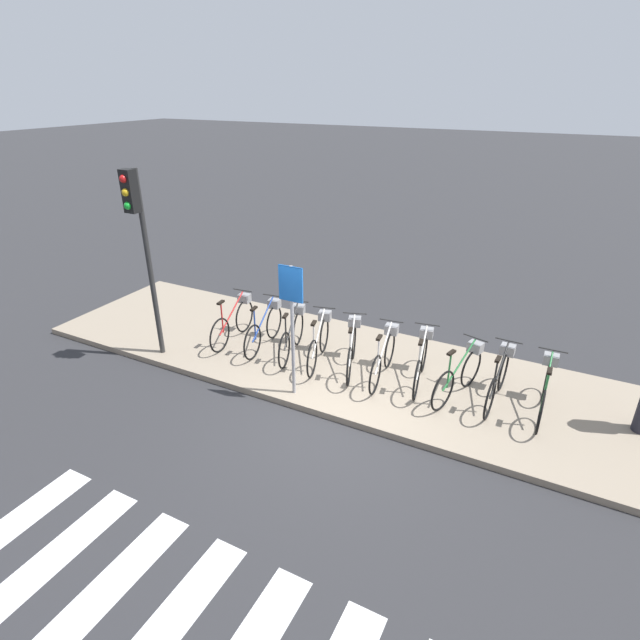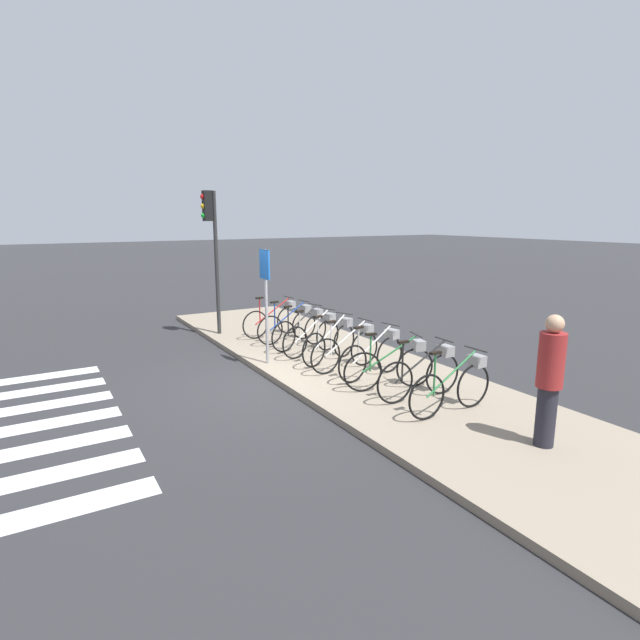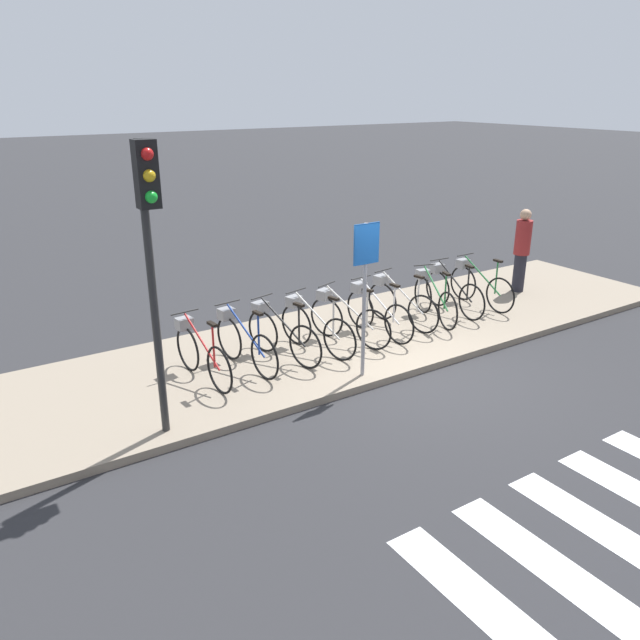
{
  "view_description": "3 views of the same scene",
  "coord_description": "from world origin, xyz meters",
  "views": [
    {
      "loc": [
        2.95,
        -6.17,
        5.13
      ],
      "look_at": [
        -0.66,
        0.81,
        1.4
      ],
      "focal_mm": 28.0,
      "sensor_mm": 36.0,
      "label": 1
    },
    {
      "loc": [
        8.41,
        -3.91,
        3.16
      ],
      "look_at": [
        0.48,
        0.77,
        1.25
      ],
      "focal_mm": 28.0,
      "sensor_mm": 36.0,
      "label": 2
    },
    {
      "loc": [
        -6.28,
        -6.74,
        4.32
      ],
      "look_at": [
        -1.45,
        0.69,
        1.02
      ],
      "focal_mm": 35.0,
      "sensor_mm": 36.0,
      "label": 3
    }
  ],
  "objects": [
    {
      "name": "sign_post",
      "position": [
        -0.91,
        0.29,
        1.74
      ],
      "size": [
        0.44,
        0.07,
        2.39
      ],
      "color": "#99999E",
      "rests_on": "sidewalk"
    },
    {
      "name": "parked_bicycle_2",
      "position": [
        -1.67,
        1.57,
        0.58
      ],
      "size": [
        0.57,
        1.68,
        1.06
      ],
      "color": "black",
      "rests_on": "sidewalk"
    },
    {
      "name": "parked_bicycle_6",
      "position": [
        0.97,
        1.71,
        0.58
      ],
      "size": [
        0.46,
        1.71,
        1.06
      ],
      "color": "black",
      "rests_on": "sidewalk"
    },
    {
      "name": "parked_bicycle_0",
      "position": [
        -3.08,
        1.53,
        0.58
      ],
      "size": [
        0.46,
        1.72,
        1.06
      ],
      "color": "black",
      "rests_on": "sidewalk"
    },
    {
      "name": "parked_bicycle_4",
      "position": [
        -0.35,
        1.56,
        0.58
      ],
      "size": [
        0.67,
        1.65,
        1.06
      ],
      "color": "black",
      "rests_on": "sidewalk"
    },
    {
      "name": "parked_bicycle_5",
      "position": [
        0.31,
        1.55,
        0.58
      ],
      "size": [
        0.46,
        1.72,
        1.06
      ],
      "color": "black",
      "rests_on": "sidewalk"
    },
    {
      "name": "parked_bicycle_3",
      "position": [
        -1.04,
        1.53,
        0.58
      ],
      "size": [
        0.57,
        1.69,
        1.06
      ],
      "color": "black",
      "rests_on": "sidewalk"
    },
    {
      "name": "ground_plane",
      "position": [
        0.0,
        0.0,
        0.0
      ],
      "size": [
        120.0,
        120.0,
        0.0
      ],
      "primitive_type": "plane",
      "color": "#2D2D30"
    },
    {
      "name": "pedestrian",
      "position": [
        4.54,
        1.9,
        1.08
      ],
      "size": [
        0.34,
        0.34,
        1.81
      ],
      "color": "#23232D",
      "rests_on": "sidewalk"
    },
    {
      "name": "parked_bicycle_7",
      "position": [
        1.71,
        1.58,
        0.58
      ],
      "size": [
        0.6,
        1.67,
        1.06
      ],
      "color": "black",
      "rests_on": "sidewalk"
    },
    {
      "name": "parked_bicycle_8",
      "position": [
        2.33,
        1.72,
        0.58
      ],
      "size": [
        0.46,
        1.73,
        1.06
      ],
      "color": "black",
      "rests_on": "sidewalk"
    },
    {
      "name": "parked_bicycle_9",
      "position": [
        3.07,
        1.71,
        0.58
      ],
      "size": [
        0.46,
        1.73,
        1.06
      ],
      "color": "black",
      "rests_on": "sidewalk"
    },
    {
      "name": "traffic_light",
      "position": [
        -4.07,
        0.24,
        2.76
      ],
      "size": [
        0.24,
        0.4,
        3.68
      ],
      "color": "#2D2D2D",
      "rests_on": "sidewalk"
    },
    {
      "name": "sidewalk",
      "position": [
        0.0,
        1.7,
        0.06
      ],
      "size": [
        14.15,
        3.41,
        0.12
      ],
      "color": "gray",
      "rests_on": "ground_plane"
    },
    {
      "name": "parked_bicycle_1",
      "position": [
        -2.33,
        1.58,
        0.58
      ],
      "size": [
        0.46,
        1.72,
        1.06
      ],
      "color": "black",
      "rests_on": "sidewalk"
    }
  ]
}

